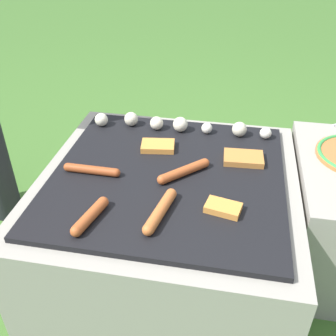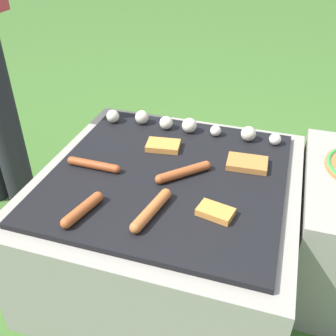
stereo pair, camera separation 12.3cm
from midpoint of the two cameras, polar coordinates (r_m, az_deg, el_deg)
name	(u,v)px [view 2 (the right image)]	position (r m, az deg, el deg)	size (l,w,h in m)	color
ground_plane	(168,265)	(1.53, 2.38, -14.04)	(14.00, 14.00, 0.00)	#3D6628
grill	(168,224)	(1.38, 2.58, -8.19)	(0.82, 0.82, 0.43)	gray
sausage_front_right	(152,210)	(1.08, 0.88, -6.23)	(0.06, 0.19, 0.03)	#B7602D
sausage_back_left	(94,165)	(1.27, -8.03, 0.38)	(0.19, 0.03, 0.03)	#93421E
sausage_front_left	(184,172)	(1.23, 5.15, -0.70)	(0.15, 0.15, 0.03)	#A34C23
sausage_front_center	(83,209)	(1.09, -9.15, -6.08)	(0.06, 0.16, 0.03)	#A34C23
bread_slice_center	(215,212)	(1.10, 10.14, -6.41)	(0.11, 0.08, 0.02)	#D18438
bread_slice_right	(163,146)	(1.37, 1.88, 3.20)	(0.12, 0.09, 0.02)	#D18438
bread_slice_left	(247,163)	(1.31, 14.07, 0.58)	(0.13, 0.09, 0.02)	#B27033
mushroom_row	(185,125)	(1.47, 4.94, 6.15)	(0.66, 0.07, 0.05)	beige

